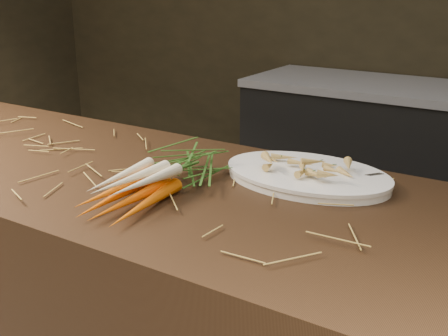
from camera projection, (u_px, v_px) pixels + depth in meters
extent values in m
cube|color=black|center=(132.00, 323.00, 1.55)|extent=(2.40, 0.70, 0.90)
cube|color=black|center=(417.00, 171.00, 2.92)|extent=(1.80, 0.60, 0.80)
cube|color=#99999E|center=(427.00, 91.00, 2.78)|extent=(1.82, 0.62, 0.04)
cone|color=#CF4909|center=(116.00, 196.00, 1.20)|extent=(0.05, 0.25, 0.03)
cone|color=#CF4909|center=(130.00, 200.00, 1.18)|extent=(0.03, 0.25, 0.03)
cone|color=#CF4909|center=(145.00, 204.00, 1.16)|extent=(0.06, 0.25, 0.03)
cone|color=#CF4909|center=(120.00, 188.00, 1.17)|extent=(0.04, 0.25, 0.03)
cone|color=beige|center=(120.00, 176.00, 1.18)|extent=(0.06, 0.24, 0.04)
cone|color=beige|center=(131.00, 179.00, 1.16)|extent=(0.03, 0.23, 0.04)
cone|color=beige|center=(145.00, 182.00, 1.15)|extent=(0.04, 0.23, 0.04)
ellipsoid|color=#38611C|center=(188.00, 160.00, 1.34)|extent=(0.16, 0.22, 0.08)
cube|color=silver|center=(363.00, 186.00, 1.24)|extent=(0.10, 0.13, 0.00)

